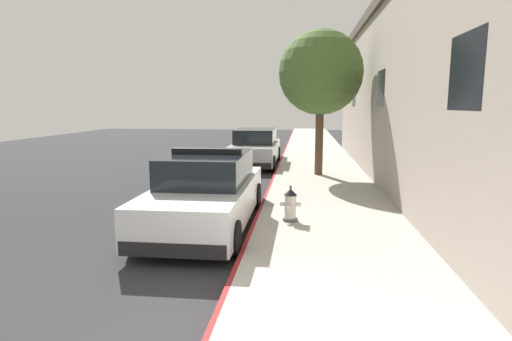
% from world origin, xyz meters
% --- Properties ---
extents(ground_plane, '(31.87, 60.00, 0.20)m').
position_xyz_m(ground_plane, '(-4.39, 10.00, -0.10)').
color(ground_plane, '#2B2B2D').
extents(sidewalk_pavement, '(3.21, 60.00, 0.14)m').
position_xyz_m(sidewalk_pavement, '(1.61, 10.00, 0.07)').
color(sidewalk_pavement, '#ADA89E').
rests_on(sidewalk_pavement, ground).
extents(curb_painted_edge, '(0.08, 60.00, 0.14)m').
position_xyz_m(curb_painted_edge, '(-0.04, 10.00, 0.07)').
color(curb_painted_edge, maroon).
rests_on(curb_painted_edge, ground).
extents(storefront_building, '(6.96, 23.71, 5.92)m').
position_xyz_m(storefront_building, '(6.57, 9.26, 2.97)').
color(storefront_building, gray).
rests_on(storefront_building, ground).
extents(police_cruiser, '(1.94, 4.84, 1.68)m').
position_xyz_m(police_cruiser, '(-1.08, 4.89, 0.74)').
color(police_cruiser, white).
rests_on(police_cruiser, ground).
extents(parked_car_silver_ahead, '(1.94, 4.84, 1.56)m').
position_xyz_m(parked_car_silver_ahead, '(-1.10, 14.12, 0.74)').
color(parked_car_silver_ahead, '#B2B5BA').
rests_on(parked_car_silver_ahead, ground).
extents(fire_hydrant, '(0.44, 0.40, 0.76)m').
position_xyz_m(fire_hydrant, '(0.71, 4.99, 0.49)').
color(fire_hydrant, '#4C4C51').
rests_on(fire_hydrant, sidewalk_pavement).
extents(street_tree, '(2.90, 2.90, 5.00)m').
position_xyz_m(street_tree, '(1.51, 11.11, 3.67)').
color(street_tree, brown).
rests_on(street_tree, sidewalk_pavement).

